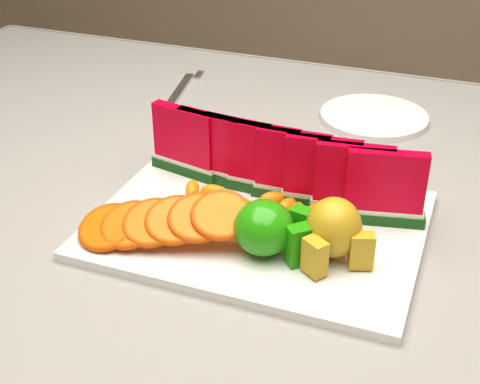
{
  "coord_description": "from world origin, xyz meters",
  "views": [
    {
      "loc": [
        0.31,
        -0.76,
        1.22
      ],
      "look_at": [
        0.06,
        -0.1,
        0.81
      ],
      "focal_mm": 50.0,
      "sensor_mm": 36.0,
      "label": 1
    }
  ],
  "objects_px": {
    "platter": "(259,224)",
    "apple_cluster": "(270,229)",
    "side_plate": "(374,117)",
    "pear_cluster": "(334,231)",
    "fork": "(181,89)"
  },
  "relations": [
    {
      "from": "platter",
      "to": "pear_cluster",
      "type": "xyz_separation_m",
      "value": [
        0.1,
        -0.05,
        0.04
      ]
    },
    {
      "from": "pear_cluster",
      "to": "platter",
      "type": "bearing_deg",
      "value": 156.54
    },
    {
      "from": "platter",
      "to": "apple_cluster",
      "type": "distance_m",
      "value": 0.08
    },
    {
      "from": "pear_cluster",
      "to": "fork",
      "type": "xyz_separation_m",
      "value": [
        -0.39,
        0.43,
        -0.05
      ]
    },
    {
      "from": "apple_cluster",
      "to": "pear_cluster",
      "type": "height_order",
      "value": "pear_cluster"
    },
    {
      "from": "apple_cluster",
      "to": "pear_cluster",
      "type": "distance_m",
      "value": 0.07
    },
    {
      "from": "apple_cluster",
      "to": "fork",
      "type": "distance_m",
      "value": 0.55
    },
    {
      "from": "platter",
      "to": "side_plate",
      "type": "height_order",
      "value": "platter"
    },
    {
      "from": "platter",
      "to": "apple_cluster",
      "type": "bearing_deg",
      "value": -60.28
    },
    {
      "from": "apple_cluster",
      "to": "fork",
      "type": "relative_size",
      "value": 0.55
    },
    {
      "from": "pear_cluster",
      "to": "fork",
      "type": "relative_size",
      "value": 0.48
    },
    {
      "from": "platter",
      "to": "fork",
      "type": "bearing_deg",
      "value": 126.82
    },
    {
      "from": "apple_cluster",
      "to": "side_plate",
      "type": "relative_size",
      "value": 0.5
    },
    {
      "from": "pear_cluster",
      "to": "side_plate",
      "type": "height_order",
      "value": "pear_cluster"
    },
    {
      "from": "apple_cluster",
      "to": "side_plate",
      "type": "bearing_deg",
      "value": 85.14
    }
  ]
}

